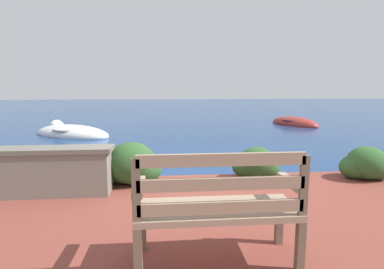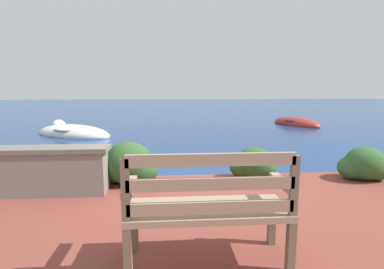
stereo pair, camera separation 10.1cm
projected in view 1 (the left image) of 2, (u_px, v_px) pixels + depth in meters
name	position (u px, v px, depth m)	size (l,w,h in m)	color
ground_plane	(189.00, 188.00, 4.82)	(80.00, 80.00, 0.00)	navy
park_bench	(218.00, 205.00, 2.30)	(1.27, 0.48, 0.93)	brown
stone_wall	(36.00, 171.00, 3.85)	(1.95, 0.39, 0.63)	slate
hedge_clump_far_left	(12.00, 172.00, 4.18)	(0.75, 0.54, 0.51)	#2D5628
hedge_clump_left	(130.00, 166.00, 4.33)	(0.90, 0.65, 0.61)	#284C23
hedge_clump_centre	(256.00, 164.00, 4.62)	(0.71, 0.51, 0.48)	#284C23
hedge_clump_right	(366.00, 165.00, 4.55)	(0.74, 0.54, 0.51)	#2D5628
rowboat_nearest	(72.00, 134.00, 10.15)	(3.19, 2.49, 0.66)	silver
rowboat_mid	(294.00, 124.00, 13.19)	(1.85, 2.70, 0.62)	#9E2D28
mooring_buoy	(57.00, 127.00, 11.85)	(0.60, 0.60, 0.54)	white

